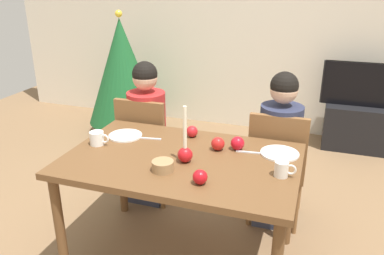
# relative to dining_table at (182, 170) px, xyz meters

# --- Properties ---
(back_wall) EXTENTS (6.40, 0.10, 2.60)m
(back_wall) POSITION_rel_dining_table_xyz_m (0.00, 2.60, 0.63)
(back_wall) COLOR beige
(back_wall) RESTS_ON ground
(dining_table) EXTENTS (1.40, 0.90, 0.75)m
(dining_table) POSITION_rel_dining_table_xyz_m (0.00, 0.00, 0.00)
(dining_table) COLOR brown
(dining_table) RESTS_ON ground
(chair_left) EXTENTS (0.40, 0.40, 0.90)m
(chair_left) POSITION_rel_dining_table_xyz_m (-0.53, 0.61, -0.15)
(chair_left) COLOR brown
(chair_left) RESTS_ON ground
(chair_right) EXTENTS (0.40, 0.40, 0.90)m
(chair_right) POSITION_rel_dining_table_xyz_m (0.51, 0.61, -0.15)
(chair_right) COLOR brown
(chair_right) RESTS_ON ground
(person_left_child) EXTENTS (0.30, 0.30, 1.17)m
(person_left_child) POSITION_rel_dining_table_xyz_m (-0.53, 0.64, -0.10)
(person_left_child) COLOR #33384C
(person_left_child) RESTS_ON ground
(person_right_child) EXTENTS (0.30, 0.30, 1.17)m
(person_right_child) POSITION_rel_dining_table_xyz_m (0.51, 0.64, -0.10)
(person_right_child) COLOR #33384C
(person_right_child) RESTS_ON ground
(tv_stand) EXTENTS (0.64, 0.40, 0.48)m
(tv_stand) POSITION_rel_dining_table_xyz_m (1.15, 2.30, -0.43)
(tv_stand) COLOR black
(tv_stand) RESTS_ON ground
(tv) EXTENTS (0.79, 0.05, 0.46)m
(tv) POSITION_rel_dining_table_xyz_m (1.15, 2.30, 0.04)
(tv) COLOR black
(tv) RESTS_ON tv_stand
(christmas_tree) EXTENTS (0.84, 0.84, 1.42)m
(christmas_tree) POSITION_rel_dining_table_xyz_m (-1.43, 1.93, 0.07)
(christmas_tree) COLOR brown
(christmas_tree) RESTS_ON ground
(candle_centerpiece) EXTENTS (0.09, 0.09, 0.35)m
(candle_centerpiece) POSITION_rel_dining_table_xyz_m (0.04, -0.05, 0.15)
(candle_centerpiece) COLOR red
(candle_centerpiece) RESTS_ON dining_table
(plate_left) EXTENTS (0.23, 0.23, 0.01)m
(plate_left) POSITION_rel_dining_table_xyz_m (-0.47, 0.19, 0.09)
(plate_left) COLOR white
(plate_left) RESTS_ON dining_table
(plate_right) EXTENTS (0.24, 0.24, 0.01)m
(plate_right) POSITION_rel_dining_table_xyz_m (0.56, 0.24, 0.09)
(plate_right) COLOR white
(plate_right) RESTS_ON dining_table
(mug_left) EXTENTS (0.13, 0.09, 0.09)m
(mug_left) POSITION_rel_dining_table_xyz_m (-0.58, 0.01, 0.13)
(mug_left) COLOR white
(mug_left) RESTS_ON dining_table
(mug_right) EXTENTS (0.12, 0.08, 0.09)m
(mug_right) POSITION_rel_dining_table_xyz_m (0.60, -0.04, 0.13)
(mug_right) COLOR silver
(mug_right) RESTS_ON dining_table
(fork_left) EXTENTS (0.18, 0.04, 0.01)m
(fork_left) POSITION_rel_dining_table_xyz_m (-0.31, 0.20, 0.09)
(fork_left) COLOR silver
(fork_left) RESTS_ON dining_table
(fork_right) EXTENTS (0.18, 0.03, 0.01)m
(fork_right) POSITION_rel_dining_table_xyz_m (0.38, 0.20, 0.09)
(fork_right) COLOR silver
(fork_right) RESTS_ON dining_table
(bowl_walnuts) EXTENTS (0.12, 0.12, 0.06)m
(bowl_walnuts) POSITION_rel_dining_table_xyz_m (-0.04, -0.19, 0.11)
(bowl_walnuts) COLOR #99754C
(bowl_walnuts) RESTS_ON dining_table
(apple_near_candle) EXTENTS (0.09, 0.09, 0.09)m
(apple_near_candle) POSITION_rel_dining_table_xyz_m (0.18, 0.18, 0.13)
(apple_near_candle) COLOR red
(apple_near_candle) RESTS_ON dining_table
(apple_by_left_plate) EXTENTS (0.08, 0.08, 0.08)m
(apple_by_left_plate) POSITION_rel_dining_table_xyz_m (-0.04, 0.33, 0.12)
(apple_by_left_plate) COLOR red
(apple_by_left_plate) RESTS_ON dining_table
(apple_by_right_mug) EXTENTS (0.08, 0.08, 0.08)m
(apple_by_right_mug) POSITION_rel_dining_table_xyz_m (0.20, -0.26, 0.12)
(apple_by_right_mug) COLOR red
(apple_by_right_mug) RESTS_ON dining_table
(apple_far_edge) EXTENTS (0.09, 0.09, 0.09)m
(apple_far_edge) POSITION_rel_dining_table_xyz_m (0.29, 0.22, 0.13)
(apple_far_edge) COLOR red
(apple_far_edge) RESTS_ON dining_table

